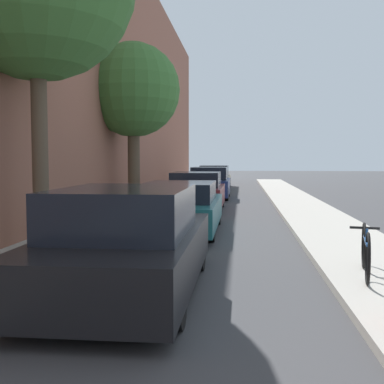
{
  "coord_description": "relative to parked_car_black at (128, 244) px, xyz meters",
  "views": [
    {
      "loc": [
        0.65,
        1.01,
        1.83
      ],
      "look_at": [
        -0.47,
        11.8,
        1.08
      ],
      "focal_mm": 44.81,
      "sensor_mm": 36.0,
      "label": 1
    }
  ],
  "objects": [
    {
      "name": "ground_plane",
      "position": [
        0.89,
        8.66,
        -0.68
      ],
      "size": [
        120.0,
        120.0,
        0.0
      ],
      "primitive_type": "plane",
      "color": "#3D3D3F"
    },
    {
      "name": "sidewalk_left",
      "position": [
        -2.01,
        8.66,
        -0.62
      ],
      "size": [
        2.0,
        52.0,
        0.12
      ],
      "color": "#ADA89E",
      "rests_on": "ground"
    },
    {
      "name": "sidewalk_right",
      "position": [
        3.79,
        8.66,
        -0.62
      ],
      "size": [
        2.0,
        52.0,
        0.12
      ],
      "color": "#ADA89E",
      "rests_on": "ground"
    },
    {
      "name": "building_facade_left",
      "position": [
        -3.36,
        8.66,
        4.57
      ],
      "size": [
        0.7,
        52.0,
        10.49
      ],
      "color": "#9E604C",
      "rests_on": "ground"
    },
    {
      "name": "parked_car_black",
      "position": [
        0.0,
        0.0,
        0.0
      ],
      "size": [
        1.88,
        4.43,
        1.45
      ],
      "color": "black",
      "rests_on": "ground"
    },
    {
      "name": "parked_car_teal",
      "position": [
        0.02,
        5.52,
        -0.07
      ],
      "size": [
        1.89,
        4.59,
        1.26
      ],
      "color": "black",
      "rests_on": "ground"
    },
    {
      "name": "parked_car_maroon",
      "position": [
        -0.06,
        10.59,
        -0.03
      ],
      "size": [
        1.86,
        4.06,
        1.37
      ],
      "color": "black",
      "rests_on": "ground"
    },
    {
      "name": "parked_car_navy",
      "position": [
        0.06,
        15.85,
        0.01
      ],
      "size": [
        1.8,
        4.04,
        1.46
      ],
      "color": "black",
      "rests_on": "ground"
    },
    {
      "name": "parked_car_champagne",
      "position": [
        -0.02,
        21.37,
        0.01
      ],
      "size": [
        1.75,
        4.59,
        1.46
      ],
      "color": "black",
      "rests_on": "ground"
    },
    {
      "name": "street_tree_far",
      "position": [
        -2.21,
        10.08,
        3.5
      ],
      "size": [
        3.24,
        3.24,
        5.72
      ],
      "color": "brown",
      "rests_on": "sidewalk_left"
    },
    {
      "name": "bicycle",
      "position": [
        3.36,
        0.83,
        -0.19
      ],
      "size": [
        0.49,
        1.74,
        0.72
      ],
      "rotation": [
        0.0,
        0.0,
        -0.19
      ],
      "color": "black",
      "rests_on": "sidewalk_right"
    }
  ]
}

